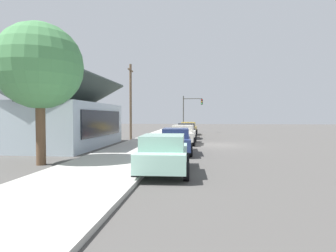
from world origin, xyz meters
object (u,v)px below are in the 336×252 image
(traffic_light_main, at_px, (191,108))
(utility_pole_wooden, at_px, (131,100))
(car_charcoal, at_px, (186,131))
(fire_hydrant_red, at_px, (170,135))
(car_ivory, at_px, (184,134))
(car_mustard, at_px, (189,128))
(car_seafoam, at_px, (164,153))
(shade_tree, at_px, (40,67))
(car_navy, at_px, (176,141))

(traffic_light_main, xyz_separation_m, utility_pole_wooden, (-12.15, 5.66, 0.44))
(car_charcoal, bearing_deg, fire_hydrant_red, 143.79)
(car_ivory, height_order, car_mustard, same)
(car_mustard, height_order, traffic_light_main, traffic_light_main)
(traffic_light_main, bearing_deg, car_seafoam, 179.37)
(car_ivory, bearing_deg, fire_hydrant_red, 23.78)
(shade_tree, xyz_separation_m, fire_hydrant_red, (14.40, -4.73, -4.18))
(utility_pole_wooden, bearing_deg, car_ivory, -125.55)
(car_seafoam, relative_size, utility_pole_wooden, 0.59)
(traffic_light_main, xyz_separation_m, fire_hydrant_red, (-12.40, 1.66, -2.99))
(traffic_light_main, bearing_deg, shade_tree, 166.60)
(utility_pole_wooden, distance_m, fire_hydrant_red, 5.28)
(car_mustard, bearing_deg, car_seafoam, -178.15)
(utility_pole_wooden, xyz_separation_m, fire_hydrant_red, (-0.24, -4.00, -3.43))
(car_ivory, relative_size, fire_hydrant_red, 6.71)
(car_seafoam, xyz_separation_m, car_charcoal, (17.89, -0.12, 0.00))
(car_navy, relative_size, car_mustard, 1.08)
(car_charcoal, distance_m, fire_hydrant_red, 2.67)
(utility_pole_wooden, bearing_deg, car_mustard, -36.36)
(car_navy, distance_m, fire_hydrant_red, 9.79)
(car_mustard, bearing_deg, utility_pole_wooden, 145.89)
(car_seafoam, bearing_deg, car_charcoal, -2.51)
(car_navy, distance_m, car_ivory, 6.00)
(car_seafoam, relative_size, fire_hydrant_red, 6.19)
(car_mustard, relative_size, utility_pole_wooden, 0.60)
(car_charcoal, xyz_separation_m, traffic_light_main, (10.19, -0.19, 2.68))
(car_navy, relative_size, utility_pole_wooden, 0.64)
(shade_tree, xyz_separation_m, utility_pole_wooden, (14.65, -0.73, -0.74))
(car_ivory, bearing_deg, car_mustard, 1.52)
(car_navy, distance_m, traffic_light_main, 22.25)
(car_navy, height_order, car_ivory, same)
(car_mustard, relative_size, fire_hydrant_red, 6.32)
(car_seafoam, height_order, car_mustard, same)
(car_ivory, relative_size, utility_pole_wooden, 0.64)
(utility_pole_wooden, bearing_deg, fire_hydrant_red, -93.47)
(car_navy, height_order, fire_hydrant_red, car_navy)
(car_mustard, xyz_separation_m, shade_tree, (-22.14, 6.24, 3.86))
(shade_tree, distance_m, fire_hydrant_red, 15.72)
(car_ivory, bearing_deg, traffic_light_main, 1.03)
(fire_hydrant_red, bearing_deg, car_seafoam, -175.08)
(shade_tree, bearing_deg, traffic_light_main, -13.40)
(car_seafoam, xyz_separation_m, traffic_light_main, (28.08, -0.31, 2.68))
(traffic_light_main, bearing_deg, car_navy, 179.22)
(car_navy, xyz_separation_m, shade_tree, (-4.71, 6.08, 3.86))
(car_mustard, xyz_separation_m, fire_hydrant_red, (-7.74, 1.52, -0.32))
(car_mustard, bearing_deg, car_ivory, -177.79)
(car_charcoal, bearing_deg, car_ivory, 177.86)
(car_ivory, bearing_deg, car_charcoal, 1.92)
(car_mustard, xyz_separation_m, utility_pole_wooden, (-7.49, 5.52, 3.11))
(car_seafoam, xyz_separation_m, car_mustard, (23.42, -0.17, 0.00))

